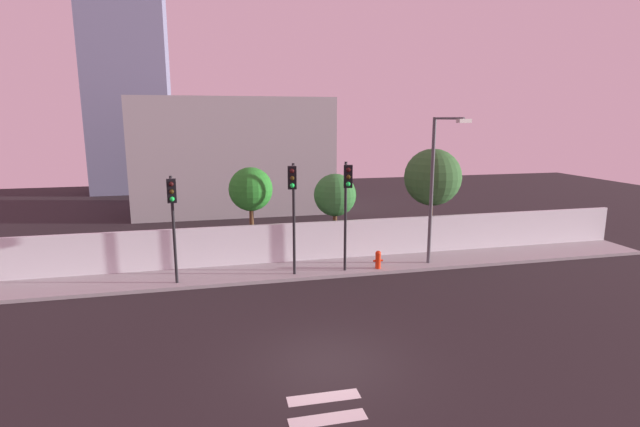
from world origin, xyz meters
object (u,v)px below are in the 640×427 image
at_px(roadside_tree_leftmost, 251,190).
at_px(roadside_tree_midright, 433,177).
at_px(fire_hydrant, 378,259).
at_px(traffic_light_right, 293,197).
at_px(roadside_tree_midleft, 335,195).
at_px(traffic_light_center, 173,208).
at_px(traffic_light_left, 347,195).
at_px(street_lamp_curbside, 436,179).

xyz_separation_m(roadside_tree_leftmost, roadside_tree_midright, (9.21, 0.00, 0.32)).
distance_m(fire_hydrant, roadside_tree_midright, 5.84).
bearing_deg(fire_hydrant, traffic_light_right, -171.80).
bearing_deg(roadside_tree_midleft, traffic_light_right, -127.69).
relative_size(roadside_tree_midleft, roadside_tree_midright, 0.78).
relative_size(fire_hydrant, roadside_tree_midleft, 0.20).
bearing_deg(roadside_tree_leftmost, fire_hydrant, -29.03).
relative_size(traffic_light_center, roadside_tree_midright, 0.84).
distance_m(traffic_light_center, traffic_light_right, 4.68).
bearing_deg(roadside_tree_midright, traffic_light_left, -147.23).
height_order(traffic_light_right, street_lamp_curbside, street_lamp_curbside).
bearing_deg(roadside_tree_midright, roadside_tree_leftmost, -180.00).
xyz_separation_m(traffic_light_center, roadside_tree_leftmost, (3.30, 3.42, 0.10)).
xyz_separation_m(traffic_light_left, fire_hydrant, (1.68, 0.68, -3.06)).
relative_size(traffic_light_right, roadside_tree_leftmost, 1.06).
xyz_separation_m(street_lamp_curbside, roadside_tree_midright, (1.31, 2.95, -0.33)).
xyz_separation_m(traffic_light_left, traffic_light_center, (-6.89, 0.19, -0.30)).
height_order(street_lamp_curbside, roadside_tree_midleft, street_lamp_curbside).
xyz_separation_m(traffic_light_right, fire_hydrant, (3.90, 0.56, -3.04)).
xyz_separation_m(traffic_light_left, street_lamp_curbside, (4.30, 0.66, 0.46)).
relative_size(traffic_light_left, roadside_tree_leftmost, 1.06).
distance_m(traffic_light_left, roadside_tree_midright, 6.67).
height_order(traffic_light_center, roadside_tree_leftmost, traffic_light_center).
distance_m(traffic_light_center, roadside_tree_leftmost, 4.75).
height_order(fire_hydrant, roadside_tree_leftmost, roadside_tree_leftmost).
height_order(traffic_light_center, traffic_light_right, traffic_light_right).
xyz_separation_m(street_lamp_curbside, roadside_tree_leftmost, (-7.90, 2.95, -0.65)).
distance_m(traffic_light_left, roadside_tree_midleft, 3.69).
distance_m(street_lamp_curbside, roadside_tree_leftmost, 8.46).
bearing_deg(fire_hydrant, traffic_light_center, -176.75).
height_order(traffic_light_right, roadside_tree_midright, roadside_tree_midright).
relative_size(roadside_tree_leftmost, roadside_tree_midleft, 1.10).
height_order(traffic_light_right, fire_hydrant, traffic_light_right).
distance_m(traffic_light_left, street_lamp_curbside, 4.38).
bearing_deg(roadside_tree_midright, fire_hydrant, -143.26).
bearing_deg(roadside_tree_leftmost, traffic_light_left, -45.10).
bearing_deg(fire_hydrant, roadside_tree_leftmost, 150.97).
distance_m(traffic_light_right, street_lamp_curbside, 6.57).
xyz_separation_m(traffic_light_center, roadside_tree_midleft, (7.37, 3.42, -0.32)).
bearing_deg(street_lamp_curbside, roadside_tree_midleft, 142.39).
height_order(traffic_light_left, roadside_tree_midright, roadside_tree_midright).
bearing_deg(traffic_light_center, traffic_light_right, -0.92).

